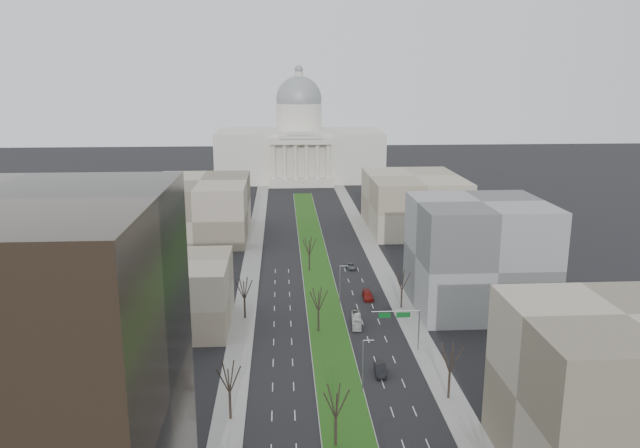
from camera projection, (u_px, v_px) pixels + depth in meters
name	position (u px, v px, depth m)	size (l,w,h in m)	color
ground	(317.00, 271.00, 164.84)	(600.00, 600.00, 0.00)	black
median	(317.00, 272.00, 163.84)	(8.00, 222.03, 0.20)	#999993
sidewalk_left	(245.00, 306.00, 139.50)	(5.00, 330.00, 0.15)	gray
sidewalk_right	(400.00, 303.00, 141.63)	(5.00, 330.00, 0.15)	gray
capitol	(299.00, 146.00, 306.21)	(80.00, 46.00, 55.00)	beige
building_beige_left	(166.00, 294.00, 127.24)	(26.00, 22.00, 14.00)	#A0917B
building_tan_right	(617.00, 396.00, 78.88)	(26.00, 24.00, 22.00)	#796F5D
building_grey_right	(478.00, 255.00, 136.93)	(28.00, 26.00, 24.00)	slate
building_far_left	(201.00, 208.00, 199.43)	(30.00, 40.00, 18.00)	#796F5D
building_far_right	(413.00, 202.00, 208.54)	(30.00, 40.00, 18.00)	#A0917B
tree_left_mid	(229.00, 377.00, 92.29)	(5.40, 5.40, 9.72)	black
tree_left_far	(244.00, 288.00, 131.14)	(5.28, 5.28, 9.50)	black
tree_right_mid	(450.00, 357.00, 98.23)	(5.52, 5.52, 9.94)	black
tree_right_far	(402.00, 280.00, 137.19)	(5.04, 5.04, 9.07)	black
tree_median_a	(336.00, 401.00, 85.45)	(5.40, 5.40, 9.72)	black
tree_median_b	(318.00, 299.00, 124.27)	(5.40, 5.40, 9.72)	black
tree_median_c	(309.00, 246.00, 163.09)	(5.40, 5.40, 9.72)	black
streetlamp_median_b	(363.00, 365.00, 100.87)	(1.90, 0.20, 9.16)	gray
streetlamp_median_c	(340.00, 284.00, 139.69)	(1.90, 0.20, 9.16)	gray
mast_arm_signs	(405.00, 320.00, 115.74)	(9.12, 0.24, 8.09)	gray
car_black	(380.00, 370.00, 107.76)	(1.79, 5.12, 1.69)	black
car_red	(368.00, 295.00, 144.18)	(2.29, 5.64, 1.64)	maroon
car_grey_far	(351.00, 266.00, 166.72)	(2.26, 4.90, 1.36)	#4E5156
box_van	(356.00, 320.00, 128.83)	(1.82, 7.80, 2.17)	silver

